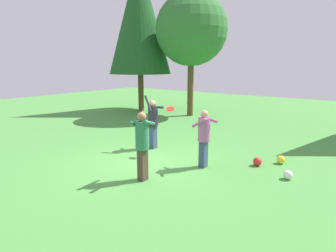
# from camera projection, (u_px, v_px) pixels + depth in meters

# --- Properties ---
(ground_plane) EXTENTS (40.00, 40.00, 0.00)m
(ground_plane) POSITION_uv_depth(u_px,v_px,m) (146.00, 162.00, 8.64)
(ground_plane) COLOR #4C9342
(person_thrower) EXTENTS (0.60, 0.57, 1.89)m
(person_thrower) POSITION_uv_depth(u_px,v_px,m) (153.00, 120.00, 9.82)
(person_thrower) COLOR #38476B
(person_thrower) RESTS_ON ground_plane
(person_catcher) EXTENTS (0.66, 0.60, 1.67)m
(person_catcher) POSITION_uv_depth(u_px,v_px,m) (204.00, 134.00, 8.00)
(person_catcher) COLOR #38476B
(person_catcher) RESTS_ON ground_plane
(person_bystander) EXTENTS (0.64, 0.72, 1.77)m
(person_bystander) POSITION_uv_depth(u_px,v_px,m) (142.00, 140.00, 7.08)
(person_bystander) COLOR #4C382D
(person_bystander) RESTS_ON ground_plane
(frisbee) EXTENTS (0.35, 0.35, 0.12)m
(frisbee) POSITION_uv_depth(u_px,v_px,m) (170.00, 109.00, 9.04)
(frisbee) COLOR red
(ball_white) EXTENTS (0.24, 0.24, 0.24)m
(ball_white) POSITION_uv_depth(u_px,v_px,m) (288.00, 175.00, 7.31)
(ball_white) COLOR white
(ball_white) RESTS_ON ground_plane
(ball_yellow) EXTENTS (0.25, 0.25, 0.25)m
(ball_yellow) POSITION_uv_depth(u_px,v_px,m) (281.00, 160.00, 8.46)
(ball_yellow) COLOR yellow
(ball_yellow) RESTS_ON ground_plane
(ball_red) EXTENTS (0.26, 0.26, 0.26)m
(ball_red) POSITION_uv_depth(u_px,v_px,m) (257.00, 162.00, 8.28)
(ball_red) COLOR red
(ball_red) RESTS_ON ground_plane
(tree_left) EXTENTS (3.94, 3.94, 6.73)m
(tree_left) POSITION_uv_depth(u_px,v_px,m) (191.00, 30.00, 15.40)
(tree_left) COLOR brown
(tree_left) RESTS_ON ground_plane
(tree_far_left) EXTENTS (3.80, 3.80, 9.09)m
(tree_far_left) POSITION_uv_depth(u_px,v_px,m) (139.00, 17.00, 16.93)
(tree_far_left) COLOR brown
(tree_far_left) RESTS_ON ground_plane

